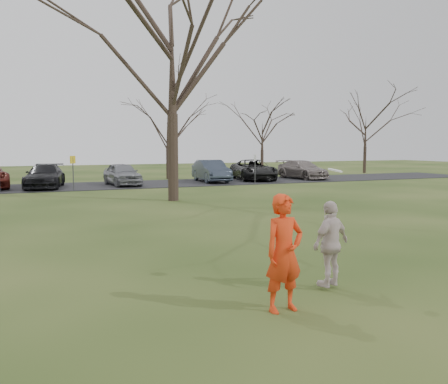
% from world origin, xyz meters
% --- Properties ---
extents(ground, '(120.00, 120.00, 0.00)m').
position_xyz_m(ground, '(0.00, 0.00, 0.00)').
color(ground, '#1E380F').
rests_on(ground, ground).
extents(parking_strip, '(62.00, 6.50, 0.04)m').
position_xyz_m(parking_strip, '(0.00, 25.00, 0.02)').
color(parking_strip, black).
rests_on(parking_strip, ground).
extents(player_defender, '(0.74, 0.52, 1.92)m').
position_xyz_m(player_defender, '(-0.91, -0.61, 0.96)').
color(player_defender, red).
rests_on(player_defender, ground).
extents(car_3, '(2.96, 5.39, 1.48)m').
position_xyz_m(car_3, '(-3.47, 24.49, 0.78)').
color(car_3, black).
rests_on(car_3, parking_strip).
extents(car_4, '(2.13, 4.55, 1.50)m').
position_xyz_m(car_4, '(1.38, 24.53, 0.79)').
color(car_4, gray).
rests_on(car_4, parking_strip).
extents(car_5, '(1.99, 4.91, 1.59)m').
position_xyz_m(car_5, '(7.92, 24.94, 0.83)').
color(car_5, '#313A49').
rests_on(car_5, parking_strip).
extents(car_6, '(3.53, 5.98, 1.56)m').
position_xyz_m(car_6, '(11.59, 25.44, 0.82)').
color(car_6, black).
rests_on(car_6, parking_strip).
extents(car_7, '(2.55, 5.19, 1.45)m').
position_xyz_m(car_7, '(15.80, 25.11, 0.77)').
color(car_7, gray).
rests_on(car_7, parking_strip).
extents(catching_play, '(1.02, 0.66, 2.23)m').
position_xyz_m(catching_play, '(0.50, 0.08, 0.87)').
color(catching_play, beige).
rests_on(catching_play, ground).
extents(sign_yellow, '(0.35, 0.35, 2.08)m').
position_xyz_m(sign_yellow, '(-2.00, 22.00, 1.45)').
color(sign_yellow, '#47474C').
rests_on(sign_yellow, ground).
extents(sign_white, '(0.35, 0.35, 2.08)m').
position_xyz_m(sign_white, '(10.00, 22.00, 1.45)').
color(sign_white, '#47474C').
rests_on(sign_white, ground).
extents(big_tree, '(9.00, 9.00, 14.00)m').
position_xyz_m(big_tree, '(2.00, 15.00, 7.00)').
color(big_tree, '#352821').
rests_on(big_tree, ground).
extents(small_tree_row, '(55.00, 5.90, 8.50)m').
position_xyz_m(small_tree_row, '(4.38, 30.06, 3.89)').
color(small_tree_row, '#352821').
rests_on(small_tree_row, ground).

